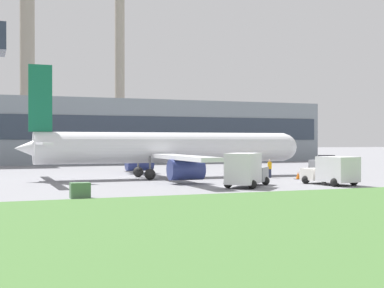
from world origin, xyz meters
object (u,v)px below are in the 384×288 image
at_px(baggage_truck, 333,171).
at_px(fuel_truck, 246,170).
at_px(ground_crew_person, 270,168).
at_px(pushback_tug, 326,166).
at_px(airplane, 165,149).

xyz_separation_m(baggage_truck, fuel_truck, (-7.59, 0.88, 0.15)).
bearing_deg(ground_crew_person, pushback_tug, 7.29).
height_order(airplane, fuel_truck, airplane).
relative_size(baggage_truck, ground_crew_person, 2.84).
distance_m(airplane, fuel_truck, 12.61).
distance_m(pushback_tug, ground_crew_person, 7.40).
bearing_deg(fuel_truck, airplane, 103.03).
bearing_deg(pushback_tug, airplane, 171.14).
xyz_separation_m(airplane, pushback_tug, (17.13, -2.67, -1.90)).
bearing_deg(pushback_tug, baggage_truck, -122.84).
relative_size(pushback_tug, fuel_truck, 0.64).
relative_size(airplane, ground_crew_person, 16.04).
distance_m(airplane, ground_crew_person, 10.61).
height_order(baggage_truck, ground_crew_person, baggage_truck).
height_order(airplane, ground_crew_person, airplane).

